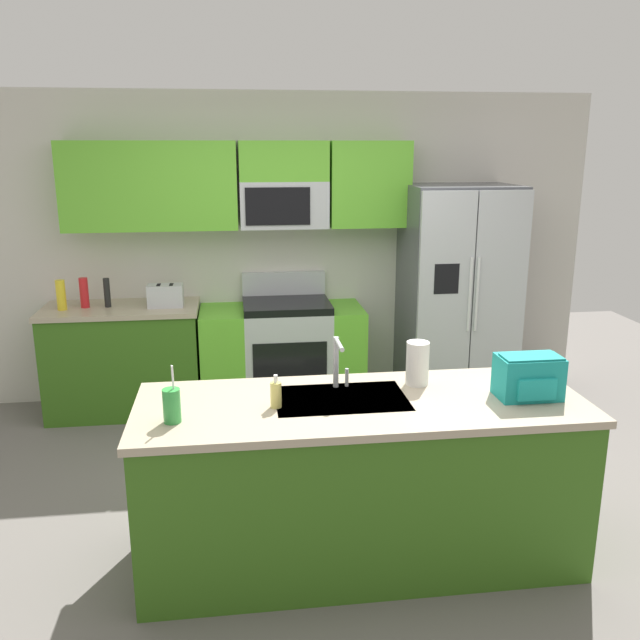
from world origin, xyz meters
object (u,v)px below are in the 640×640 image
pepper_mill (107,293)px  sink_faucet (338,359)px  bottle_yellow (61,295)px  drink_cup_green (172,405)px  bottle_red (84,293)px  range_oven (283,354)px  soap_dispenser (276,394)px  paper_towel_roll (417,363)px  refrigerator (457,295)px  toaster (166,296)px  backpack (529,376)px

pepper_mill → sink_faucet: (1.55, -2.08, 0.05)m
bottle_yellow → drink_cup_green: 2.59m
bottle_red → sink_faucet: size_ratio=0.86×
range_oven → soap_dispenser: bearing=-95.0°
soap_dispenser → pepper_mill: bearing=117.6°
pepper_mill → range_oven: bearing=0.1°
bottle_red → soap_dispenser: (1.38, -2.30, -0.05)m
range_oven → sink_faucet: bearing=-86.1°
paper_towel_roll → drink_cup_green: bearing=-164.7°
refrigerator → bottle_red: 3.08m
toaster → bottle_red: (-0.64, 0.05, 0.03)m
pepper_mill → bottle_red: bearing=178.5°
sink_faucet → refrigerator: bearing=56.1°
soap_dispenser → backpack: size_ratio=0.53×
bottle_yellow → soap_dispenser: (1.55, -2.24, -0.05)m
bottle_yellow → toaster: bearing=0.4°
range_oven → pepper_mill: (-1.41, -0.00, 0.57)m
bottle_red → sink_faucet: bearing=-50.4°
range_oven → toaster: 1.09m
range_oven → drink_cup_green: size_ratio=4.78×
sink_faucet → backpack: sink_faucet is taller
bottle_yellow → range_oven: bearing=1.9°
soap_dispenser → sink_faucet: bearing=32.4°
range_oven → toaster: (-0.94, -0.05, 0.55)m
pepper_mill → soap_dispenser: pepper_mill is taller
toaster → sink_faucet: (1.09, -2.03, 0.08)m
toaster → soap_dispenser: toaster is taller
bottle_red → refrigerator: bearing=-1.4°
range_oven → soap_dispenser: (-0.20, -2.30, 0.53)m
range_oven → backpack: size_ratio=4.25×
refrigerator → toaster: refrigerator is taller
toaster → bottle_red: size_ratio=1.16×
range_oven → bottle_yellow: bottle_yellow is taller
toaster → bottle_red: bottle_red is taller
bottle_red → drink_cup_green: size_ratio=0.85×
refrigerator → paper_towel_roll: size_ratio=7.71×
sink_faucet → drink_cup_green: (-0.84, -0.34, -0.08)m
toaster → pepper_mill: 0.47m
pepper_mill → soap_dispenser: bearing=-62.4°
paper_towel_roll → soap_dispenser: bearing=-163.7°
paper_towel_roll → toaster: bearing=127.1°
drink_cup_green → soap_dispenser: 0.51m
paper_towel_roll → sink_faucet: bearing=-178.7°
refrigerator → paper_towel_roll: bearing=-114.5°
range_oven → bottle_red: bearing=179.9°
sink_faucet → drink_cup_green: bearing=-158.0°
drink_cup_green → bottle_yellow: bearing=113.9°
bottle_red → sink_faucet: (1.73, -2.08, 0.05)m
bottle_red → soap_dispenser: bearing=-59.1°
paper_towel_roll → backpack: 0.58m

